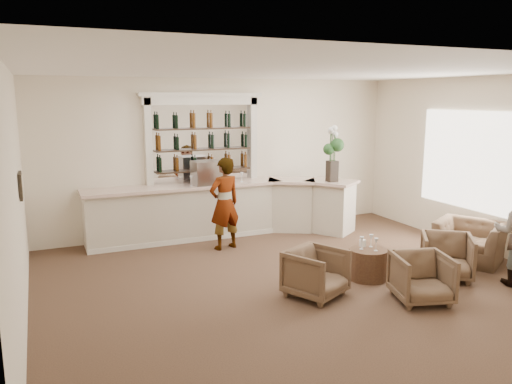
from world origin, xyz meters
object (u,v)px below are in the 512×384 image
Objects in this scene: sommelier at (225,204)px; armchair_far at (470,241)px; armchair_left at (316,273)px; cocktail_table at (368,264)px; espresso_machine at (207,173)px; armchair_center at (422,278)px; flower_vase at (333,150)px; armchair_right at (447,256)px; bar_counter at (226,210)px.

sommelier is 1.61× the size of armchair_far.
armchair_far is at bearing -21.18° from armchair_left.
cocktail_table is 1.13× the size of espresso_machine.
armchair_far reaches higher than armchair_left.
armchair_left is 1.51m from armchair_center.
sommelier is at bearing 122.04° from cocktail_table.
cocktail_table is 0.35× the size of sommelier.
flower_vase is at bearing 95.29° from armchair_center.
cocktail_table is 1.08m from armchair_center.
armchair_far is at bearing 133.34° from sommelier.
sommelier is at bearing -153.00° from armchair_far.
cocktail_table is 0.79× the size of armchair_right.
sommelier is 1.52× the size of flower_vase.
sommelier is 2.24× the size of armchair_right.
cocktail_table is 0.80× the size of armchair_left.
flower_vase reaches higher than espresso_machine.
armchair_right is at bearing -30.84° from armchair_left.
cocktail_table is (1.23, -3.32, -0.32)m from bar_counter.
bar_counter is 4.51m from armchair_right.
armchair_right is (2.75, -2.96, -0.53)m from sommelier.
cocktail_table is 3.86m from espresso_machine.
armchair_right reaches higher than armchair_center.
armchair_left is 0.67× the size of flower_vase.
armchair_far is 2.00× the size of espresso_machine.
bar_counter reaches higher than armchair_right.
armchair_far is (3.44, -3.31, -0.21)m from bar_counter.
armchair_far is at bearing -63.45° from flower_vase.
armchair_right is (2.34, -0.19, 0.00)m from armchair_left.
flower_vase reaches higher than sommelier.
armchair_left is at bearing -114.66° from armchair_far.
bar_counter is at bearing 160.36° from armchair_right.
armchair_far is (2.07, 1.07, 0.01)m from armchair_center.
armchair_left is (-1.15, -0.29, 0.11)m from cocktail_table.
armchair_right reaches higher than armchair_far.
bar_counter is 10.29× the size of espresso_machine.
sommelier is at bearing -111.44° from bar_counter.
flower_vase is (2.14, -0.73, 1.23)m from bar_counter.
armchair_left is at bearing -88.74° from bar_counter.
armchair_center is 1.40× the size of espresso_machine.
bar_counter is 9.11× the size of cocktail_table.
bar_counter is at bearing 0.19° from espresso_machine.
armchair_right is at bearing -57.47° from bar_counter.
flower_vase is at bearing -17.05° from espresso_machine.
espresso_machine is at bearing 129.37° from armchair_center.
armchair_right is 0.68× the size of flower_vase.
bar_counter is at bearing 110.26° from cocktail_table.
flower_vase is at bearing 169.15° from sommelier.
flower_vase is (2.47, 0.11, 0.91)m from sommelier.
flower_vase reaches higher than armchair_left.
flower_vase is (0.77, 3.66, 1.45)m from armchair_center.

